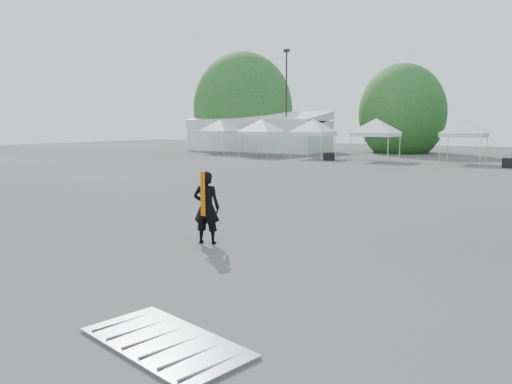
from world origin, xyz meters
The scene contains 14 objects.
ground centered at (0.00, 0.00, 0.00)m, with size 120.00×120.00×0.00m, color #474442.
marquee centered at (-22.00, 35.00, 1.97)m, with size 15.00×6.25×4.23m.
light_pole_west centered at (-18.00, 34.00, 5.77)m, with size 0.60×0.25×10.30m.
tree_far_w centered at (-26.00, 38.00, 4.54)m, with size 4.80×4.80×7.30m.
tree_mid_w centered at (-8.00, 40.00, 3.93)m, with size 4.16×4.16×6.33m.
tent_a centered at (-22.50, 28.91, 3.06)m, with size 4.45×4.45×3.88m.
tent_b centered at (-16.76, 27.31, 3.06)m, with size 4.44×4.44×3.88m.
tent_c centered at (-11.98, 28.03, 3.06)m, with size 4.31×4.31×3.88m.
tent_d centered at (-6.38, 27.74, 3.06)m, with size 4.50×4.50×3.88m.
tent_e centered at (0.02, 28.52, 3.06)m, with size 4.19×4.19×3.88m.
man centered at (-0.43, -1.31, 0.89)m, with size 0.76×0.63×1.78m.
barrier_mid centered at (2.63, -6.06, 0.04)m, with size 2.56×1.64×0.08m.
crate_west centered at (-9.59, 26.03, 0.30)m, with size 0.78×0.61×0.61m, color black.
crate_mid centered at (3.44, 26.15, 0.33)m, with size 0.85×0.66×0.66m, color black.
Camera 1 is at (7.00, -10.68, 2.90)m, focal length 35.00 mm.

